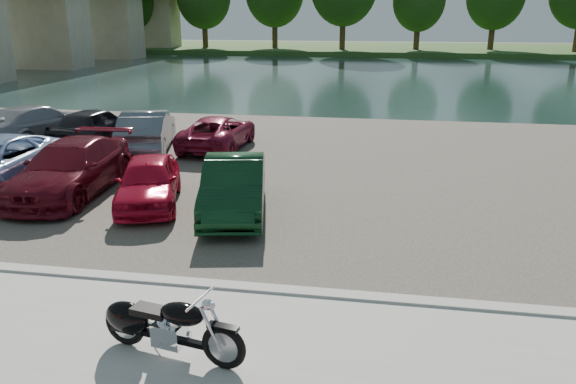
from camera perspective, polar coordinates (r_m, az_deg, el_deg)
ground at (r=8.83m, az=-8.93°, el=-15.92°), size 200.00×200.00×0.00m
kerb at (r=10.44m, az=-5.45°, el=-9.68°), size 60.00×0.30×0.14m
parking_lot at (r=18.74m, az=1.68°, el=2.73°), size 60.00×18.00×0.04m
river at (r=47.25m, az=6.79°, el=11.67°), size 120.00×40.00×0.00m
far_bank at (r=79.10m, az=8.17°, el=14.22°), size 120.00×24.00×0.60m
bridge at (r=56.85m, az=-23.81°, el=16.94°), size 7.00×56.00×8.55m
motorcycle at (r=8.55m, az=-12.94°, el=-12.98°), size 2.31×0.86×1.05m
car_3 at (r=16.64m, az=-21.22°, el=2.24°), size 2.33×5.12×1.45m
car_4 at (r=15.08m, az=-13.98°, el=1.07°), size 2.56×4.04×1.28m
car_5 at (r=14.05m, az=-5.50°, el=0.56°), size 2.29×4.45×1.40m
car_7 at (r=24.15m, az=-24.14°, el=6.40°), size 3.14×5.33×1.45m
car_8 at (r=22.91m, az=-19.04°, el=6.40°), size 2.19×4.35×1.42m
car_9 at (r=21.28m, az=-14.11°, el=6.12°), size 2.67×4.76×1.48m
car_10 at (r=21.11m, az=-7.13°, el=6.06°), size 2.13×4.44×1.22m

